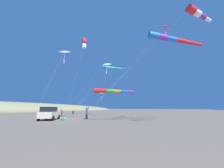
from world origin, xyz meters
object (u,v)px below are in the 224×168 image
(parked_car, at_px, (49,113))
(kite_delta_long_streamer_right, at_px, (107,64))
(kite_delta_black_fish_shape, at_px, (64,52))
(kite_box_small_distant, at_px, (84,43))
(person_child_green_jacket, at_px, (73,113))
(kite_delta_blue_topmost, at_px, (165,27))
(kite_windsock_checkered_midright, at_px, (196,13))
(kite_windsock_orange_high_right, at_px, (108,91))
(person_child_grey_jacket, at_px, (62,112))
(kite_windsock_yellow_midlevel, at_px, (111,68))
(cooler_box, at_px, (63,119))
(person_adult_flyer, at_px, (87,112))
(kite_delta_striped_overhead, at_px, (101,93))
(kite_windsock_rainbow_low_near, at_px, (169,38))

(parked_car, xyz_separation_m, kite_delta_long_streamer_right, (0.72, 15.97, 11.65))
(kite_delta_black_fish_shape, bearing_deg, kite_box_small_distant, -0.85)
(person_child_green_jacket, relative_size, kite_delta_blue_topmost, 0.10)
(kite_delta_long_streamer_right, bearing_deg, kite_windsock_checkered_midright, -39.35)
(kite_delta_long_streamer_right, bearing_deg, kite_box_small_distant, -75.94)
(kite_windsock_orange_high_right, relative_size, kite_delta_long_streamer_right, 1.04)
(person_child_grey_jacket, height_order, kite_windsock_yellow_midlevel, kite_windsock_yellow_midlevel)
(kite_delta_black_fish_shape, bearing_deg, kite_delta_long_streamer_right, 88.04)
(kite_windsock_checkered_midright, bearing_deg, cooler_box, -176.43)
(person_child_grey_jacket, bearing_deg, cooler_box, -43.59)
(person_child_grey_jacket, bearing_deg, kite_delta_long_streamer_right, 58.12)
(kite_windsock_yellow_midlevel, distance_m, kite_delta_blue_topmost, 15.92)
(kite_delta_black_fish_shape, xyz_separation_m, kite_delta_blue_topmost, (15.44, 4.64, 2.91))
(person_adult_flyer, relative_size, kite_delta_striped_overhead, 0.21)
(kite_windsock_orange_high_right, bearing_deg, cooler_box, -150.88)
(kite_windsock_orange_high_right, xyz_separation_m, kite_delta_striped_overhead, (-5.60, 7.56, 0.58))
(kite_windsock_rainbow_low_near, bearing_deg, kite_delta_long_streamer_right, 143.09)
(cooler_box, bearing_deg, kite_windsock_rainbow_low_near, 18.82)
(kite_windsock_yellow_midlevel, xyz_separation_m, kite_delta_long_streamer_right, (-1.61, 1.12, 1.36))
(kite_windsock_orange_high_right, xyz_separation_m, kite_delta_long_streamer_right, (-7.32, 13.23, 8.58))
(parked_car, xyz_separation_m, kite_windsock_orange_high_right, (8.04, 2.74, 3.07))
(kite_windsock_rainbow_low_near, bearing_deg, kite_windsock_orange_high_right, -168.55)
(person_adult_flyer, height_order, kite_box_small_distant, kite_box_small_distant)
(kite_windsock_rainbow_low_near, relative_size, kite_windsock_orange_high_right, 1.02)
(kite_windsock_rainbow_low_near, distance_m, kite_windsock_orange_high_right, 10.68)
(person_adult_flyer, xyz_separation_m, kite_windsock_orange_high_right, (4.67, -1.57, 2.97))
(kite_delta_striped_overhead, relative_size, kite_windsock_checkered_midright, 0.54)
(person_child_grey_jacket, distance_m, kite_delta_blue_topmost, 24.19)
(kite_windsock_yellow_midlevel, bearing_deg, kite_delta_blue_topmost, -31.79)
(kite_windsock_rainbow_low_near, relative_size, kite_delta_blue_topmost, 0.98)
(person_child_green_jacket, distance_m, kite_delta_black_fish_shape, 11.05)
(kite_windsock_rainbow_low_near, distance_m, kite_delta_striped_overhead, 16.15)
(cooler_box, xyz_separation_m, kite_delta_blue_topmost, (12.83, 6.73, 13.57))
(kite_windsock_checkered_midright, bearing_deg, person_adult_flyer, 167.68)
(person_child_green_jacket, distance_m, kite_delta_blue_topmost, 21.20)
(cooler_box, xyz_separation_m, kite_delta_striped_overhead, (-0.41, 10.45, 4.39))
(kite_delta_black_fish_shape, bearing_deg, kite_windsock_rainbow_low_near, 8.74)
(kite_windsock_rainbow_low_near, bearing_deg, person_child_grey_jacket, 172.55)
(person_adult_flyer, distance_m, kite_box_small_distant, 10.79)
(kite_windsock_rainbow_low_near, distance_m, kite_windsock_checkered_midright, 4.64)
(kite_box_small_distant, height_order, kite_delta_blue_topmost, kite_delta_blue_topmost)
(kite_delta_black_fish_shape, height_order, kite_delta_striped_overhead, kite_delta_black_fish_shape)
(kite_windsock_yellow_midlevel, relative_size, kite_windsock_checkered_midright, 0.73)
(kite_delta_black_fish_shape, bearing_deg, kite_windsock_yellow_midlevel, 80.82)
(kite_windsock_yellow_midlevel, bearing_deg, person_adult_flyer, -84.34)
(kite_windsock_yellow_midlevel, bearing_deg, kite_windsock_orange_high_right, -64.75)
(kite_delta_striped_overhead, xyz_separation_m, kite_windsock_checkered_midright, (16.69, -9.43, 6.70))
(parked_car, height_order, kite_delta_blue_topmost, kite_delta_blue_topmost)
(kite_windsock_yellow_midlevel, relative_size, kite_delta_black_fish_shape, 1.09)
(kite_windsock_orange_high_right, distance_m, kite_delta_striped_overhead, 9.42)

